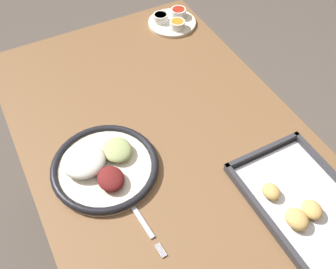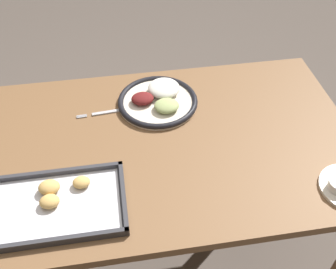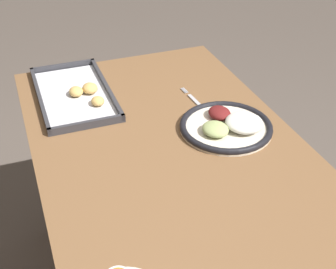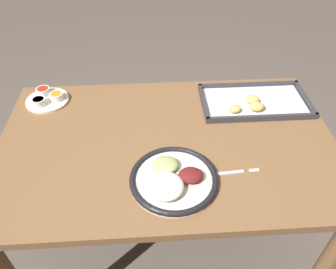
% 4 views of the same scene
% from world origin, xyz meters
% --- Properties ---
extents(ground_plane, '(8.00, 8.00, 0.00)m').
position_xyz_m(ground_plane, '(0.00, 0.00, 0.00)').
color(ground_plane, '#564C44').
extents(dining_table, '(1.21, 0.76, 0.77)m').
position_xyz_m(dining_table, '(0.00, 0.00, 0.65)').
color(dining_table, brown).
rests_on(dining_table, ground_plane).
extents(dinner_plate, '(0.28, 0.28, 0.05)m').
position_xyz_m(dinner_plate, '(0.01, -0.19, 0.79)').
color(dinner_plate, beige).
rests_on(dinner_plate, dining_table).
extents(fork, '(0.21, 0.03, 0.00)m').
position_xyz_m(fork, '(0.18, -0.17, 0.77)').
color(fork, '#B2B2B7').
rests_on(fork, dining_table).
extents(baking_tray, '(0.43, 0.24, 0.04)m').
position_xyz_m(baking_tray, '(0.37, 0.20, 0.78)').
color(baking_tray, '#333338').
rests_on(baking_tray, dining_table).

